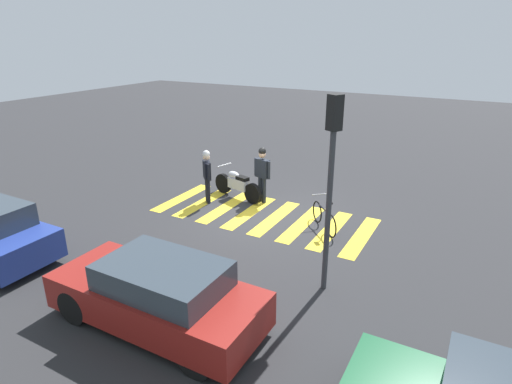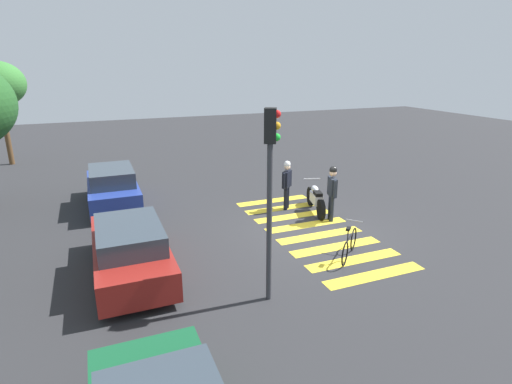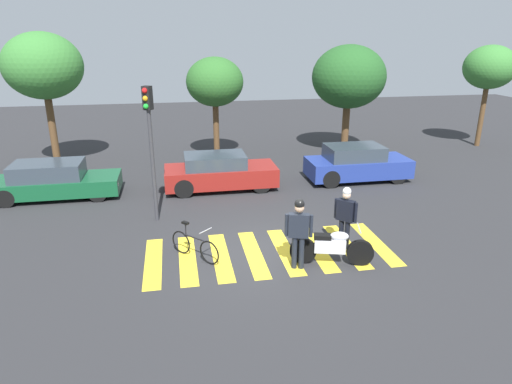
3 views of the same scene
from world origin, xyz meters
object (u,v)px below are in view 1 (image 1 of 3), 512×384
object	(u,v)px
officer_on_foot	(262,171)
traffic_light_pole	(332,165)
car_maroon_wagon	(158,295)
officer_by_motorcycle	(207,173)
leaning_bicycle	(324,218)
police_motorcycle	(238,185)

from	to	relation	value
officer_on_foot	traffic_light_pole	distance (m)	5.61
officer_on_foot	car_maroon_wagon	size ratio (longest dim) A/B	0.44
officer_by_motorcycle	car_maroon_wagon	size ratio (longest dim) A/B	0.42
officer_on_foot	officer_by_motorcycle	distance (m)	1.82
leaning_bicycle	police_motorcycle	bearing A→B (deg)	-15.29
police_motorcycle	car_maroon_wagon	bearing A→B (deg)	108.53
police_motorcycle	leaning_bicycle	bearing A→B (deg)	164.71
leaning_bicycle	traffic_light_pole	bearing A→B (deg)	110.54
officer_by_motorcycle	car_maroon_wagon	world-z (taller)	officer_by_motorcycle
officer_by_motorcycle	traffic_light_pole	distance (m)	6.30
officer_on_foot	traffic_light_pole	world-z (taller)	traffic_light_pole
traffic_light_pole	police_motorcycle	bearing A→B (deg)	-39.92
police_motorcycle	traffic_light_pole	world-z (taller)	traffic_light_pole
officer_by_motorcycle	traffic_light_pole	size ratio (longest dim) A/B	0.42
traffic_light_pole	officer_by_motorcycle	bearing A→B (deg)	-29.71
leaning_bicycle	car_maroon_wagon	xyz separation A→B (m)	(1.29, 5.63, 0.31)
officer_on_foot	car_maroon_wagon	bearing A→B (deg)	100.97
leaning_bicycle	officer_on_foot	distance (m)	2.87
leaning_bicycle	officer_on_foot	size ratio (longest dim) A/B	0.67
leaning_bicycle	traffic_light_pole	distance (m)	3.95
officer_on_foot	traffic_light_pole	size ratio (longest dim) A/B	0.44
car_maroon_wagon	leaning_bicycle	bearing A→B (deg)	-102.87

